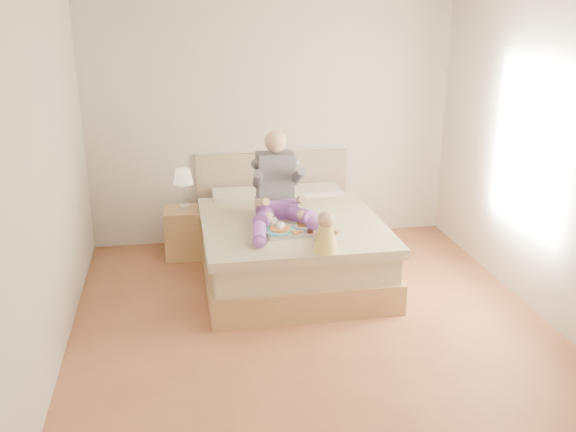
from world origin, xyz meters
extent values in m
cube|color=brown|center=(0.00, 0.00, 0.00)|extent=(4.00, 4.20, 0.01)
cube|color=beige|center=(0.00, 2.10, 1.35)|extent=(4.00, 0.02, 2.70)
cube|color=beige|center=(0.00, -2.10, 1.35)|extent=(4.00, 0.02, 2.70)
cube|color=beige|center=(-2.00, 0.00, 1.35)|extent=(0.02, 4.20, 2.70)
cube|color=beige|center=(2.00, 0.00, 1.35)|extent=(0.02, 4.20, 2.70)
cube|color=white|center=(1.99, 0.20, 1.40)|extent=(0.02, 1.30, 1.60)
cube|color=beige|center=(1.98, 0.20, 1.40)|extent=(0.01, 1.18, 1.48)
cube|color=#977346|center=(0.00, 1.02, 0.14)|extent=(1.68, 2.13, 0.28)
cube|color=tan|center=(0.00, 1.02, 0.40)|extent=(1.60, 2.05, 0.24)
cube|color=tan|center=(0.00, 0.87, 0.57)|extent=(1.70, 1.80, 0.09)
cube|color=silver|center=(-0.38, 1.76, 0.59)|extent=(0.62, 0.40, 0.14)
cube|color=silver|center=(0.38, 1.76, 0.59)|extent=(0.62, 0.40, 0.14)
cube|color=#85745B|center=(0.00, 2.09, 0.50)|extent=(1.70, 0.08, 1.00)
cube|color=#977346|center=(-1.00, 1.68, 0.26)|extent=(0.44, 0.40, 0.52)
cylinder|color=silver|center=(-0.99, 1.73, 0.54)|extent=(0.11, 0.11, 0.04)
cylinder|color=silver|center=(-0.99, 1.73, 0.67)|extent=(0.02, 0.02, 0.23)
cone|color=beige|center=(-0.99, 1.73, 0.86)|extent=(0.20, 0.20, 0.15)
cube|color=#713C97|center=(-0.12, 1.06, 0.70)|extent=(0.38, 0.30, 0.17)
cube|color=#3A3941|center=(-0.12, 1.11, 1.00)|extent=(0.35, 0.22, 0.46)
sphere|color=tan|center=(-0.12, 1.09, 1.34)|extent=(0.21, 0.21, 0.21)
cylinder|color=#713C97|center=(-0.27, 0.82, 0.69)|extent=(0.29, 0.52, 0.21)
cylinder|color=#713C97|center=(-0.37, 0.45, 0.67)|extent=(0.18, 0.46, 0.12)
sphere|color=#713C97|center=(-0.40, 0.24, 0.66)|extent=(0.11, 0.11, 0.11)
cylinder|color=#3A3941|center=(-0.31, 0.97, 1.01)|extent=(0.11, 0.29, 0.24)
cylinder|color=tan|center=(-0.29, 0.79, 0.84)|extent=(0.11, 0.30, 0.16)
sphere|color=tan|center=(-0.26, 0.65, 0.74)|extent=(0.08, 0.08, 0.08)
cylinder|color=#713C97|center=(0.04, 0.83, 0.69)|extent=(0.32, 0.51, 0.21)
cylinder|color=#713C97|center=(0.17, 0.47, 0.67)|extent=(0.21, 0.46, 0.12)
sphere|color=#713C97|center=(0.22, 0.26, 0.66)|extent=(0.11, 0.11, 0.11)
cylinder|color=#3A3941|center=(0.08, 0.99, 1.01)|extent=(0.13, 0.30, 0.24)
cylinder|color=tan|center=(0.07, 0.80, 0.84)|extent=(0.09, 0.30, 0.16)
sphere|color=tan|center=(0.05, 0.66, 0.74)|extent=(0.08, 0.08, 0.08)
cube|color=silver|center=(-0.06, 0.57, 0.62)|extent=(0.49, 0.39, 0.01)
cylinder|color=#40BBB9|center=(-0.16, 0.58, 0.63)|extent=(0.28, 0.28, 0.02)
cylinder|color=#BC7B3E|center=(-0.16, 0.58, 0.65)|extent=(0.19, 0.19, 0.02)
cylinder|color=white|center=(-0.23, 0.71, 0.67)|extent=(0.08, 0.08, 0.10)
torus|color=white|center=(-0.18, 0.71, 0.67)|extent=(0.02, 0.07, 0.06)
cylinder|color=#8A5E44|center=(-0.23, 0.71, 0.72)|extent=(0.07, 0.07, 0.01)
cylinder|color=white|center=(0.06, 0.66, 0.63)|extent=(0.16, 0.16, 0.01)
cube|color=#BC7B3E|center=(0.06, 0.66, 0.64)|extent=(0.09, 0.08, 0.02)
cylinder|color=white|center=(-0.04, 0.47, 0.63)|extent=(0.16, 0.16, 0.01)
ellipsoid|color=red|center=(-0.02, 0.46, 0.64)|extent=(0.04, 0.03, 0.01)
cylinder|color=white|center=(0.13, 0.64, 0.68)|extent=(0.07, 0.07, 0.12)
cylinder|color=orange|center=(0.13, 0.64, 0.68)|extent=(0.07, 0.07, 0.12)
cylinder|color=white|center=(0.10, 0.47, 0.64)|extent=(0.07, 0.07, 0.04)
cylinder|color=#451309|center=(0.10, 0.47, 0.64)|extent=(0.06, 0.06, 0.03)
cone|color=gold|center=(0.14, 0.06, 0.73)|extent=(0.21, 0.21, 0.23)
sphere|color=tan|center=(0.14, 0.06, 0.89)|extent=(0.14, 0.14, 0.14)
cylinder|color=tan|center=(0.10, 0.17, 0.65)|extent=(0.07, 0.17, 0.06)
sphere|color=tan|center=(0.09, 0.25, 0.65)|extent=(0.05, 0.05, 0.05)
cylinder|color=tan|center=(0.05, 0.07, 0.77)|extent=(0.07, 0.12, 0.10)
cylinder|color=tan|center=(0.18, 0.17, 0.65)|extent=(0.07, 0.17, 0.06)
sphere|color=tan|center=(0.18, 0.25, 0.65)|extent=(0.05, 0.05, 0.05)
cylinder|color=tan|center=(0.22, 0.07, 0.77)|extent=(0.07, 0.12, 0.10)
camera|label=1|loc=(-1.05, -4.80, 2.64)|focal=40.00mm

